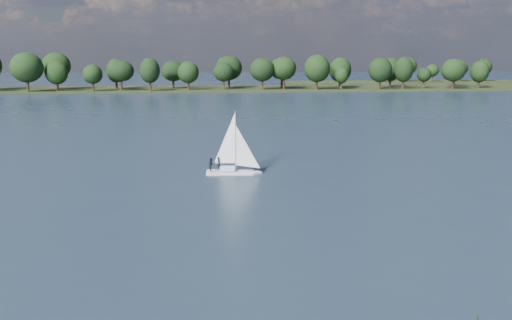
% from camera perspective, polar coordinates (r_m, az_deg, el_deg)
% --- Properties ---
extents(ground, '(700.00, 700.00, 0.00)m').
position_cam_1_polar(ground, '(133.54, -7.11, 4.03)').
color(ground, '#233342').
rests_on(ground, ground).
extents(far_shore, '(660.00, 40.00, 1.50)m').
position_cam_1_polar(far_shore, '(245.15, -6.71, 6.99)').
color(far_shore, black).
rests_on(far_shore, ground).
extents(far_shore_back, '(220.00, 30.00, 1.40)m').
position_cam_1_polar(far_shore_back, '(332.76, 22.35, 7.20)').
color(far_shore_back, black).
rests_on(far_shore_back, ground).
extents(sailboat, '(6.55, 2.42, 8.42)m').
position_cam_1_polar(sailboat, '(71.85, -2.58, 0.42)').
color(sailboat, white).
rests_on(sailboat, ground).
extents(treeline, '(562.01, 73.91, 17.92)m').
position_cam_1_polar(treeline, '(241.20, -8.94, 8.78)').
color(treeline, black).
rests_on(treeline, ground).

